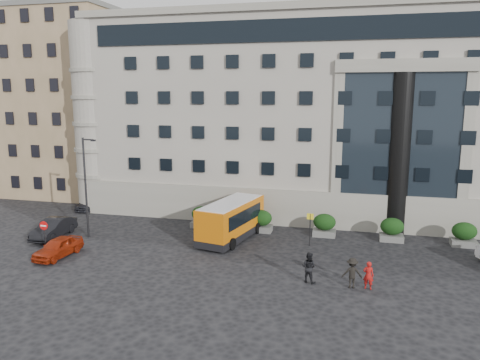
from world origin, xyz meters
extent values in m
plane|color=black|center=(0.00, 0.00, 0.00)|extent=(120.00, 120.00, 0.00)
cube|color=gray|center=(6.00, 22.00, 9.00)|extent=(44.00, 24.00, 18.00)
cylinder|color=black|center=(12.00, 10.30, 6.50)|extent=(1.80, 1.80, 13.00)
cube|color=#846E4D|center=(-24.00, 20.00, 10.00)|extent=(14.00, 14.00, 20.00)
cube|color=#82614C|center=(-27.00, 38.00, 11.00)|extent=(13.00, 13.00, 22.00)
cube|color=#535350|center=(-4.00, 7.80, 0.25)|extent=(1.80, 1.20, 0.50)
ellipsoid|color=black|center=(-4.00, 7.80, 1.17)|extent=(1.80, 1.26, 1.34)
cube|color=#535350|center=(1.20, 7.80, 0.25)|extent=(1.80, 1.20, 0.50)
ellipsoid|color=black|center=(1.20, 7.80, 1.17)|extent=(1.80, 1.26, 1.34)
cube|color=#535350|center=(6.40, 7.80, 0.25)|extent=(1.80, 1.20, 0.50)
ellipsoid|color=black|center=(6.40, 7.80, 1.17)|extent=(1.80, 1.26, 1.34)
cube|color=#535350|center=(11.60, 7.80, 0.25)|extent=(1.80, 1.20, 0.50)
ellipsoid|color=black|center=(11.60, 7.80, 1.17)|extent=(1.80, 1.26, 1.34)
cube|color=#535350|center=(16.80, 7.80, 0.25)|extent=(1.80, 1.20, 0.50)
ellipsoid|color=black|center=(16.80, 7.80, 1.17)|extent=(1.80, 1.26, 1.34)
cylinder|color=#262628|center=(-12.00, 3.00, 4.00)|extent=(0.16, 0.16, 8.00)
cylinder|color=#262628|center=(-11.55, 3.00, 7.85)|extent=(0.90, 0.12, 0.12)
cube|color=black|center=(-11.10, 3.00, 7.80)|extent=(0.35, 0.18, 0.14)
cylinder|color=#262628|center=(5.50, 5.00, 1.25)|extent=(0.08, 0.08, 2.50)
cube|color=yellow|center=(5.50, 5.00, 2.30)|extent=(0.50, 0.06, 0.45)
cylinder|color=#262628|center=(-13.00, -1.00, 1.10)|extent=(0.08, 0.08, 2.20)
cylinder|color=red|center=(-13.00, -1.06, 2.00)|extent=(0.64, 0.05, 0.64)
cube|color=white|center=(-13.00, -1.10, 2.00)|extent=(0.45, 0.04, 0.10)
cube|color=#C66109|center=(-0.69, 5.20, 1.77)|extent=(3.93, 7.56, 2.43)
cube|color=black|center=(-0.69, 5.20, 0.45)|extent=(3.98, 7.61, 0.55)
cube|color=black|center=(-0.69, 5.20, 2.01)|extent=(3.66, 6.02, 1.08)
cube|color=silver|center=(-0.69, 5.20, 2.93)|extent=(3.74, 7.18, 0.18)
cylinder|color=black|center=(-2.38, 3.21, 0.45)|extent=(0.46, 0.94, 0.90)
cylinder|color=black|center=(0.03, 2.69, 0.45)|extent=(0.46, 0.94, 0.90)
cylinder|color=black|center=(-1.41, 7.71, 0.45)|extent=(0.46, 0.94, 0.90)
cylinder|color=black|center=(1.00, 7.19, 0.45)|extent=(0.46, 0.94, 0.90)
cube|color=#9B0F0B|center=(-17.20, 18.91, 1.43)|extent=(2.67, 3.65, 2.31)
cube|color=#9B0F0B|center=(-16.79, 16.54, 1.06)|extent=(2.26, 1.81, 1.57)
cube|color=black|center=(-16.68, 15.90, 1.39)|extent=(1.75, 0.42, 0.74)
cylinder|color=black|center=(-17.80, 16.46, 0.39)|extent=(0.37, 0.81, 0.78)
cylinder|color=black|center=(-15.80, 16.81, 0.39)|extent=(0.37, 0.81, 0.78)
cylinder|color=black|center=(-18.33, 19.47, 0.39)|extent=(0.37, 0.81, 0.78)
cylinder|color=black|center=(-16.32, 19.82, 0.39)|extent=(0.37, 0.81, 0.78)
imported|color=maroon|center=(-11.50, -1.66, 0.69)|extent=(2.00, 4.18, 1.38)
imported|color=black|center=(-14.63, 2.23, 0.76)|extent=(1.87, 4.69, 1.52)
imported|color=black|center=(-17.00, 11.36, 0.61)|extent=(2.29, 4.39, 1.22)
imported|color=black|center=(-11.50, 13.26, 0.70)|extent=(3.00, 5.31, 1.40)
imported|color=#AA1311|center=(9.63, -2.10, 0.85)|extent=(0.67, 0.50, 1.69)
imported|color=black|center=(6.11, -1.93, 0.95)|extent=(1.10, 0.97, 1.91)
imported|color=black|center=(8.69, -2.15, 0.92)|extent=(1.27, 0.83, 1.84)
camera|label=1|loc=(8.57, -29.14, 11.41)|focal=35.00mm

